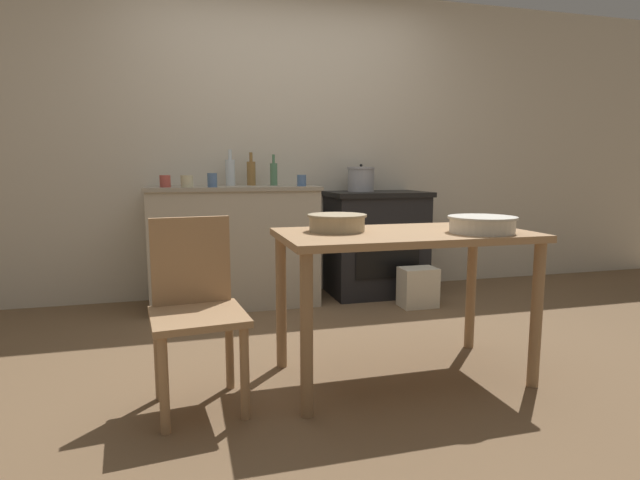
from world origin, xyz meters
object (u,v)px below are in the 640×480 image
stove (376,243)px  cup_mid_right (165,181)px  mixing_bowl_large (337,222)px  bottle_far_left (230,172)px  cup_center (302,181)px  bottle_mid_left (274,174)px  cup_center_right (212,180)px  stock_pot (361,179)px  mixing_bowl_small (482,224)px  chair (196,306)px  cup_center_left (187,181)px  work_table (404,253)px  bottle_left (251,173)px  flour_sack (418,287)px

stove → cup_mid_right: cup_mid_right is taller
mixing_bowl_large → bottle_far_left: bottle_far_left is taller
cup_center → bottle_mid_left: bearing=125.4°
bottle_far_left → cup_center_right: 0.39m
stock_pot → mixing_bowl_small: stock_pot is taller
chair → cup_center: 1.82m
cup_center → cup_center_left: bearing=-178.1°
cup_center → cup_center_right: (-0.68, -0.05, 0.01)m
bottle_mid_left → cup_center_right: 0.59m
mixing_bowl_large → cup_center_left: cup_center_left is taller
mixing_bowl_large → work_table: bearing=-16.0°
mixing_bowl_large → bottle_far_left: bearing=102.2°
stock_pot → bottle_left: bearing=175.9°
cup_center → bottle_far_left: bearing=150.0°
cup_mid_right → cup_center_left: bearing=-15.9°
flour_sack → stock_pot: 1.03m
bottle_left → cup_center_left: 0.61m
bottle_left → mixing_bowl_small: bearing=-66.1°
bottle_mid_left → cup_center_left: 0.74m
chair → mixing_bowl_large: (0.70, 0.12, 0.35)m
mixing_bowl_large → cup_mid_right: bearing=121.2°
flour_sack → bottle_mid_left: size_ratio=1.24×
flour_sack → cup_center: bearing=160.4°
bottle_mid_left → mixing_bowl_large: bearing=-89.1°
flour_sack → bottle_left: bearing=153.2°
mixing_bowl_large → cup_center_right: bearing=111.4°
bottle_mid_left → work_table: bearing=-78.7°
work_table → mixing_bowl_small: mixing_bowl_small is taller
cup_center → cup_mid_right: bearing=179.1°
stock_pot → cup_center: 0.62m
mixing_bowl_small → bottle_far_left: bearing=117.9°
flour_sack → cup_center_left: cup_center_left is taller
bottle_left → cup_mid_right: size_ratio=3.04×
work_table → cup_center_left: bearing=125.0°
bottle_left → work_table: bearing=-73.8°
cup_mid_right → bottle_mid_left: bearing=15.4°
stove → work_table: (-0.51, -1.67, 0.21)m
chair → mixing_bowl_large: chair is taller
mixing_bowl_small → bottle_far_left: (-1.03, 1.95, 0.24)m
work_table → bottle_mid_left: bottle_mid_left is taller
mixing_bowl_small → cup_center_left: (-1.38, 1.62, 0.18)m
work_table → stock_pot: bearing=77.2°
cup_mid_right → cup_center: bearing=-0.9°
work_table → chair: size_ratio=1.47×
chair → bottle_left: bottle_left is taller
bottle_left → cup_center_right: 0.49m
chair → stock_pot: size_ratio=3.58×
chair → cup_center: size_ratio=9.68×
chair → cup_center_left: (-0.01, 1.50, 0.52)m
bottle_far_left → bottle_left: 0.17m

